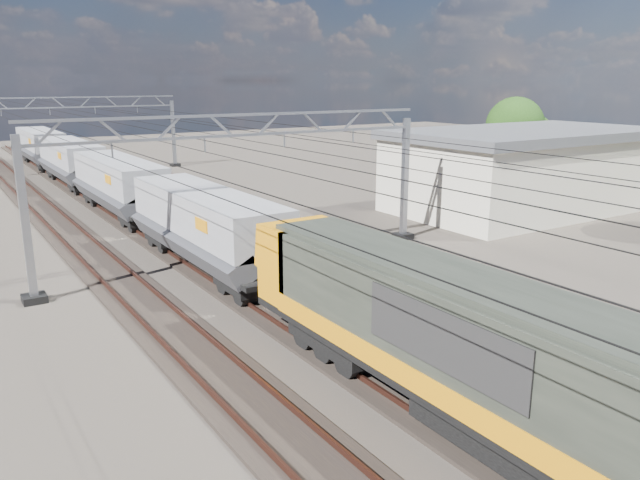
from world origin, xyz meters
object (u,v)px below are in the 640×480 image
catenary_gantry_mid (247,184)px  locomotive (515,366)px  hopper_wagon_mid (119,182)px  hopper_wagon_third (71,159)px  hopper_wagon_fourth (41,145)px  tree_far (519,128)px  industrial_shed (527,169)px  catenary_gantry_far (75,132)px  hopper_wagon_lead (206,223)px

catenary_gantry_mid → locomotive: bearing=-96.6°
hopper_wagon_mid → hopper_wagon_third: same height
hopper_wagon_mid → hopper_wagon_fourth: same height
tree_far → industrial_shed: bearing=-136.9°
catenary_gantry_far → locomotive: size_ratio=0.94×
tree_far → locomotive: bearing=-139.9°
locomotive → industrial_shed: size_ratio=1.13×
locomotive → tree_far: size_ratio=2.91×
hopper_wagon_third → locomotive: bearing=-90.0°
catenary_gantry_mid → hopper_wagon_mid: 14.75m
hopper_wagon_lead → industrial_shed: size_ratio=0.70×
catenary_gantry_mid → hopper_wagon_third: size_ratio=1.53×
hopper_wagon_third → hopper_wagon_fourth: (0.00, 14.20, 0.00)m
hopper_wagon_lead → hopper_wagon_third: size_ratio=1.00×
catenary_gantry_mid → industrial_shed: bearing=5.2°
catenary_gantry_far → hopper_wagon_third: 7.74m
catenary_gantry_mid → hopper_wagon_third: catenary_gantry_mid is taller
locomotive → catenary_gantry_far: bearing=87.9°
hopper_wagon_lead → hopper_wagon_third: (0.00, 28.40, 0.00)m
catenary_gantry_mid → hopper_wagon_mid: bearing=97.8°
hopper_wagon_mid → tree_far: bearing=-8.3°
hopper_wagon_third → industrial_shed: bearing=-48.1°
locomotive → hopper_wagon_third: (-0.00, 46.10, -0.09)m
hopper_wagon_third → hopper_wagon_mid: bearing=-90.0°
hopper_wagon_mid → industrial_shed: (24.00, -12.51, 0.49)m
hopper_wagon_third → industrial_shed: size_ratio=0.70×
locomotive → tree_far: 42.28m
catenary_gantry_mid → catenary_gantry_far: (0.00, 36.00, 0.00)m
catenary_gantry_far → hopper_wagon_third: size_ratio=1.53×
hopper_wagon_mid → industrial_shed: 27.07m
catenary_gantry_mid → locomotive: 17.57m
tree_far → catenary_gantry_mid: bearing=-162.1°
catenary_gantry_far → hopper_wagon_lead: 35.78m
catenary_gantry_mid → industrial_shed: size_ratio=1.07×
catenary_gantry_mid → tree_far: bearing=17.9°
hopper_wagon_mid → industrial_shed: size_ratio=0.70×
catenary_gantry_far → catenary_gantry_mid: bearing=-90.0°
hopper_wagon_lead → hopper_wagon_fourth: 42.60m
locomotive → hopper_wagon_third: bearing=90.0°
industrial_shed → hopper_wagon_lead: bearing=-176.0°
catenary_gantry_mid → industrial_shed: (22.00, 2.00, -1.18)m
hopper_wagon_fourth → industrial_shed: 47.44m
catenary_gantry_far → hopper_wagon_fourth: bearing=106.1°
hopper_wagon_lead → industrial_shed: 24.06m
hopper_wagon_lead → catenary_gantry_mid: bearing=-8.9°
industrial_shed → tree_far: bearing=43.1°
catenary_gantry_mid → hopper_wagon_third: bearing=94.0°
hopper_wagon_mid → industrial_shed: industrial_shed is taller
locomotive → tree_far: (32.32, 27.17, 2.30)m
catenary_gantry_mid → hopper_wagon_fourth: catenary_gantry_mid is taller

